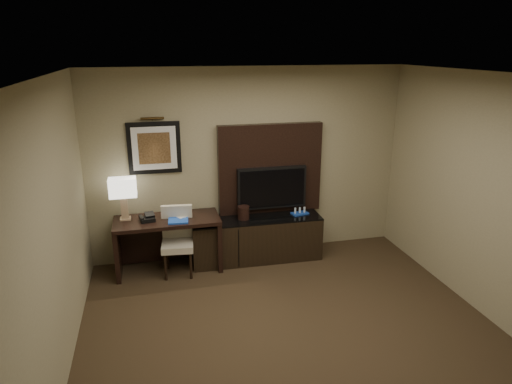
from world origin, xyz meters
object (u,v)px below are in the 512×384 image
object	(u,v)px
desk	(169,244)
ice_bucket	(244,213)
desk_phone	(147,218)
minibar_tray	(300,211)
table_lamp	(124,199)
credenza	(256,238)
tv	(272,188)
desk_chair	(178,245)

from	to	relation	value
desk	ice_bucket	size ratio (longest dim) A/B	7.53
desk_phone	minibar_tray	xyz separation A→B (m)	(2.14, 0.08, -0.12)
desk	table_lamp	world-z (taller)	table_lamp
table_lamp	desk_phone	world-z (taller)	table_lamp
minibar_tray	credenza	bearing A→B (deg)	-179.90
minibar_tray	desk_phone	bearing A→B (deg)	-177.94
desk_phone	tv	bearing A→B (deg)	-4.11
credenza	desk_phone	xyz separation A→B (m)	(-1.49, -0.08, 0.48)
desk_phone	desk	bearing A→B (deg)	-5.25
credenza	tv	xyz separation A→B (m)	(0.26, 0.14, 0.70)
credenza	ice_bucket	bearing A→B (deg)	-179.32
tv	desk_phone	bearing A→B (deg)	-172.99
desk_chair	desk_phone	size ratio (longest dim) A/B	4.71
ice_bucket	table_lamp	bearing A→B (deg)	177.89
desk_chair	minibar_tray	xyz separation A→B (m)	(1.77, 0.21, 0.25)
desk	minibar_tray	xyz separation A→B (m)	(1.89, 0.05, 0.30)
desk	table_lamp	xyz separation A→B (m)	(-0.54, 0.11, 0.66)
desk	tv	distance (m)	1.65
tv	credenza	bearing A→B (deg)	-151.94
tv	minibar_tray	xyz separation A→B (m)	(0.39, -0.14, -0.34)
tv	desk	bearing A→B (deg)	-172.80
tv	desk_phone	world-z (taller)	tv
desk	desk_chair	world-z (taller)	desk_chair
desk	ice_bucket	xyz separation A→B (m)	(1.06, 0.05, 0.35)
desk_chair	credenza	bearing A→B (deg)	16.68
tv	desk_chair	bearing A→B (deg)	-165.94
credenza	desk_chair	xyz separation A→B (m)	(-1.13, -0.21, 0.11)
tv	desk_chair	distance (m)	1.55
credenza	desk_phone	bearing A→B (deg)	-175.97
desk	minibar_tray	distance (m)	1.91
desk	ice_bucket	bearing A→B (deg)	2.37
ice_bucket	desk_chair	bearing A→B (deg)	-167.51
ice_bucket	desk_phone	bearing A→B (deg)	-176.63
desk_chair	desk_phone	world-z (taller)	desk_chair
desk_phone	ice_bucket	size ratio (longest dim) A/B	0.98
credenza	minibar_tray	bearing A→B (deg)	1.21
credenza	desk_chair	size ratio (longest dim) A/B	2.14
table_lamp	desk_phone	size ratio (longest dim) A/B	3.13
ice_bucket	minibar_tray	xyz separation A→B (m)	(0.83, -0.00, -0.05)
desk_phone	minibar_tray	world-z (taller)	desk_phone
desk_chair	ice_bucket	xyz separation A→B (m)	(0.94, 0.21, 0.30)
tv	ice_bucket	size ratio (longest dim) A/B	5.39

